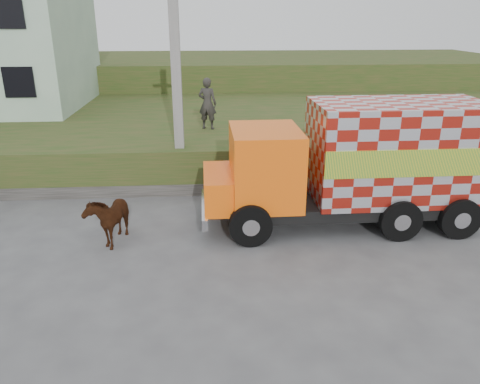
{
  "coord_description": "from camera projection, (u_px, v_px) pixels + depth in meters",
  "views": [
    {
      "loc": [
        -0.04,
        -10.46,
        5.57
      ],
      "look_at": [
        0.74,
        0.81,
        1.3
      ],
      "focal_mm": 35.0,
      "sensor_mm": 36.0,
      "label": 1
    }
  ],
  "objects": [
    {
      "name": "ground",
      "position": [
        213.0,
        252.0,
        11.73
      ],
      "size": [
        120.0,
        120.0,
        0.0
      ],
      "primitive_type": "plane",
      "color": "#474749",
      "rests_on": "ground"
    },
    {
      "name": "embankment",
      "position": [
        209.0,
        131.0,
        20.8
      ],
      "size": [
        40.0,
        12.0,
        1.5
      ],
      "primitive_type": "cube",
      "color": "#254617",
      "rests_on": "ground"
    },
    {
      "name": "embankment_far",
      "position": [
        208.0,
        80.0,
        31.73
      ],
      "size": [
        40.0,
        12.0,
        3.0
      ],
      "primitive_type": "cube",
      "color": "#254617",
      "rests_on": "ground"
    },
    {
      "name": "retaining_strip",
      "position": [
        151.0,
        189.0,
        15.45
      ],
      "size": [
        16.0,
        0.5,
        0.4
      ],
      "primitive_type": "cube",
      "color": "#595651",
      "rests_on": "ground"
    },
    {
      "name": "utility_pole",
      "position": [
        176.0,
        67.0,
        14.52
      ],
      "size": [
        1.2,
        0.3,
        8.0
      ],
      "color": "gray",
      "rests_on": "ground"
    },
    {
      "name": "cargo_truck",
      "position": [
        359.0,
        163.0,
        12.83
      ],
      "size": [
        7.73,
        2.75,
        3.43
      ],
      "rotation": [
        0.0,
        0.0,
        0.01
      ],
      "color": "black",
      "rests_on": "ground"
    },
    {
      "name": "cow",
      "position": [
        109.0,
        217.0,
        12.13
      ],
      "size": [
        1.05,
        1.74,
        1.37
      ],
      "primitive_type": "imported",
      "rotation": [
        0.0,
        0.0,
        -0.2
      ],
      "color": "black",
      "rests_on": "ground"
    },
    {
      "name": "pedestrian",
      "position": [
        207.0,
        104.0,
        17.62
      ],
      "size": [
        0.82,
        0.67,
        1.93
      ],
      "primitive_type": "imported",
      "rotation": [
        0.0,
        0.0,
        2.8
      ],
      "color": "#302D2B",
      "rests_on": "embankment"
    }
  ]
}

